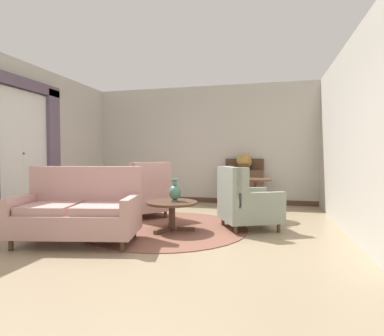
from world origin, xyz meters
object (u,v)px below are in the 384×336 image
object	(u,v)px
settee	(79,212)
sideboard	(244,185)
armchair_beside_settee	(245,203)
gramophone	(246,158)
porcelain_vase	(175,192)
coffee_table	(172,208)
armchair_far_left	(146,195)
side_table	(256,195)

from	to	relation	value
settee	sideboard	distance (m)	4.16
armchair_beside_settee	gramophone	bearing A→B (deg)	-22.37
porcelain_vase	settee	size ratio (longest dim) A/B	0.20
armchair_beside_settee	sideboard	world-z (taller)	sideboard
coffee_table	settee	xyz separation A→B (m)	(-1.04, -0.89, 0.05)
gramophone	coffee_table	bearing A→B (deg)	-109.31
coffee_table	sideboard	world-z (taller)	sideboard
sideboard	armchair_far_left	bearing A→B (deg)	-131.63
armchair_far_left	side_table	size ratio (longest dim) A/B	1.51
settee	armchair_far_left	size ratio (longest dim) A/B	1.53
coffee_table	armchair_beside_settee	world-z (taller)	armchair_beside_settee
settee	armchair_beside_settee	world-z (taller)	settee
armchair_beside_settee	gramophone	xyz separation A→B (m)	(-0.14, 2.29, 0.70)
coffee_table	armchair_far_left	bearing A→B (deg)	132.43
porcelain_vase	armchair_far_left	size ratio (longest dim) A/B	0.31
coffee_table	side_table	distance (m)	1.77
porcelain_vase	sideboard	size ratio (longest dim) A/B	0.32
sideboard	gramophone	size ratio (longest dim) A/B	1.85
coffee_table	porcelain_vase	world-z (taller)	porcelain_vase
armchair_far_left	armchair_beside_settee	bearing A→B (deg)	116.54
armchair_far_left	side_table	bearing A→B (deg)	141.33
porcelain_vase	gramophone	bearing A→B (deg)	71.08
settee	armchair_beside_settee	bearing A→B (deg)	19.95
side_table	gramophone	size ratio (longest dim) A/B	1.25
coffee_table	armchair_far_left	xyz separation A→B (m)	(-0.81, 0.88, 0.07)
armchair_beside_settee	gramophone	world-z (taller)	gramophone
armchair_far_left	sideboard	xyz separation A→B (m)	(1.70, 1.91, 0.05)
side_table	gramophone	distance (m)	1.60
side_table	sideboard	size ratio (longest dim) A/B	0.68
settee	armchair_far_left	world-z (taller)	armchair_far_left
sideboard	gramophone	xyz separation A→B (m)	(0.05, -0.09, 0.63)
settee	armchair_far_left	bearing A→B (deg)	70.83
coffee_table	porcelain_vase	size ratio (longest dim) A/B	2.26
sideboard	gramophone	distance (m)	0.64
porcelain_vase	armchair_beside_settee	distance (m)	1.13
porcelain_vase	armchair_beside_settee	bearing A→B (deg)	19.59
armchair_far_left	side_table	distance (m)	2.07
porcelain_vase	side_table	size ratio (longest dim) A/B	0.47
settee	side_table	world-z (taller)	settee
armchair_far_left	sideboard	world-z (taller)	sideboard
settee	armchair_far_left	distance (m)	1.79
settee	side_table	xyz separation A→B (m)	(2.27, 2.16, 0.04)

